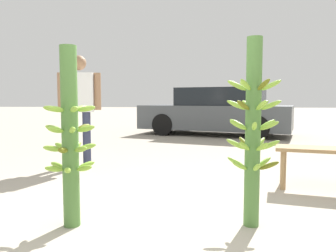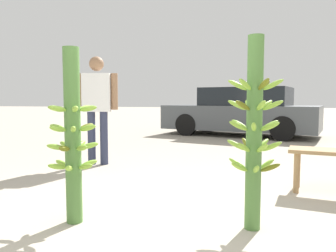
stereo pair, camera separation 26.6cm
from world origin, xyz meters
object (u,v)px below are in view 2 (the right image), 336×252
object	(u,v)px
banana_stalk_left	(73,136)
vendor_person	(97,101)
banana_stalk_center	(254,132)
parked_car	(242,112)

from	to	relation	value
banana_stalk_left	vendor_person	distance (m)	2.50
banana_stalk_center	vendor_person	distance (m)	3.17
banana_stalk_left	parked_car	size ratio (longest dim) A/B	0.32
banana_stalk_center	parked_car	world-z (taller)	banana_stalk_center
parked_car	banana_stalk_left	bearing A→B (deg)	-174.93
banana_stalk_left	vendor_person	bearing A→B (deg)	110.08
banana_stalk_left	vendor_person	world-z (taller)	vendor_person
banana_stalk_center	vendor_person	xyz separation A→B (m)	(-2.31, 2.16, 0.23)
banana_stalk_left	vendor_person	size ratio (longest dim) A/B	0.86
vendor_person	banana_stalk_left	bearing A→B (deg)	-80.25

